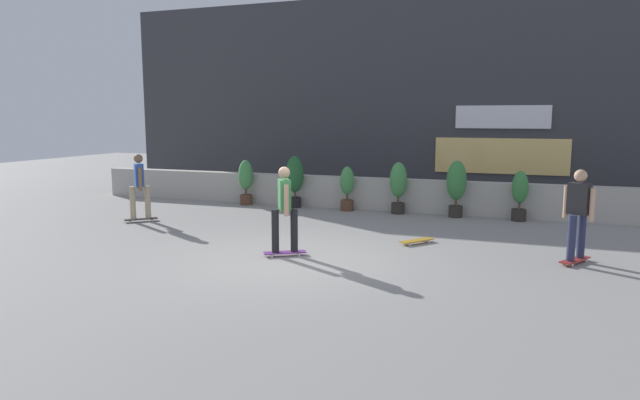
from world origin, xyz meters
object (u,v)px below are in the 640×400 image
object	(u,v)px
potted_plant_2	(347,187)
potted_plant_4	(456,184)
potted_plant_3	(398,184)
skater_far_right	(139,184)
potted_plant_0	(246,180)
skater_mid_plaza	(284,207)
skater_far_left	(578,212)
skateboard_near_camera	(417,241)
potted_plant_5	(520,194)
potted_plant_1	(295,178)

from	to	relation	value
potted_plant_2	potted_plant_4	bearing A→B (deg)	-0.00
potted_plant_3	potted_plant_4	xyz separation A→B (m)	(1.53, -0.00, 0.06)
potted_plant_3	skater_far_right	world-z (taller)	skater_far_right
potted_plant_0	skater_mid_plaza	xyz separation A→B (m)	(3.62, -5.36, 0.19)
potted_plant_4	skater_far_left	distance (m)	4.83
potted_plant_3	potted_plant_4	world-z (taller)	potted_plant_4
potted_plant_0	potted_plant_4	bearing A→B (deg)	-0.00
skater_far_left	skater_mid_plaza	bearing A→B (deg)	-165.82
skateboard_near_camera	skater_mid_plaza	bearing A→B (deg)	-138.59
potted_plant_0	skateboard_near_camera	distance (m)	6.77
potted_plant_2	potted_plant_3	world-z (taller)	potted_plant_3
potted_plant_2	potted_plant_4	xyz separation A→B (m)	(2.98, -0.00, 0.19)
potted_plant_5	skateboard_near_camera	bearing A→B (deg)	-119.24
potted_plant_0	skater_mid_plaza	bearing A→B (deg)	-55.93
skateboard_near_camera	potted_plant_3	bearing A→B (deg)	108.61
skateboard_near_camera	potted_plant_2	bearing A→B (deg)	127.09
skater_mid_plaza	potted_plant_0	bearing A→B (deg)	124.07
potted_plant_1	potted_plant_5	distance (m)	6.14
potted_plant_2	potted_plant_5	distance (m)	4.55
potted_plant_3	potted_plant_4	size ratio (longest dim) A/B	0.94
potted_plant_2	potted_plant_3	distance (m)	1.46
potted_plant_0	potted_plant_1	bearing A→B (deg)	-0.00
potted_plant_0	skater_mid_plaza	world-z (taller)	skater_mid_plaza
skater_far_left	skater_far_right	distance (m)	9.96
potted_plant_0	skater_mid_plaza	distance (m)	6.47
potted_plant_1	skateboard_near_camera	bearing A→B (deg)	-39.49
potted_plant_4	skater_far_right	size ratio (longest dim) A/B	0.88
potted_plant_0	potted_plant_1	distance (m)	1.59
potted_plant_4	potted_plant_5	distance (m)	1.58
potted_plant_1	skater_far_right	size ratio (longest dim) A/B	0.88
potted_plant_0	potted_plant_1	xyz separation A→B (m)	(1.58, -0.00, 0.12)
potted_plant_3	potted_plant_5	bearing A→B (deg)	0.00
potted_plant_0	skater_far_right	size ratio (longest dim) A/B	0.79
skater_far_right	potted_plant_0	bearing A→B (deg)	70.70
skater_mid_plaza	skateboard_near_camera	bearing A→B (deg)	41.41
potted_plant_0	potted_plant_4	xyz separation A→B (m)	(6.15, -0.00, 0.11)
potted_plant_1	skateboard_near_camera	world-z (taller)	potted_plant_1
potted_plant_4	skater_far_left	xyz separation A→B (m)	(2.60, -4.06, 0.08)
potted_plant_3	skater_far_right	bearing A→B (deg)	-149.70
potted_plant_4	skater_mid_plaza	xyz separation A→B (m)	(-2.52, -5.36, 0.08)
potted_plant_1	potted_plant_4	world-z (taller)	potted_plant_1
potted_plant_1	potted_plant_0	bearing A→B (deg)	180.00
potted_plant_1	skater_mid_plaza	distance (m)	5.74
skater_mid_plaza	skateboard_near_camera	distance (m)	3.00
potted_plant_3	skater_far_left	bearing A→B (deg)	-44.48
skateboard_near_camera	skater_far_left	bearing A→B (deg)	-11.50
potted_plant_3	skater_far_left	xyz separation A→B (m)	(4.14, -4.06, 0.14)
potted_plant_1	skater_far_left	bearing A→B (deg)	-29.54
potted_plant_5	skateboard_near_camera	size ratio (longest dim) A/B	1.67
potted_plant_0	skater_far_left	bearing A→B (deg)	-24.91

